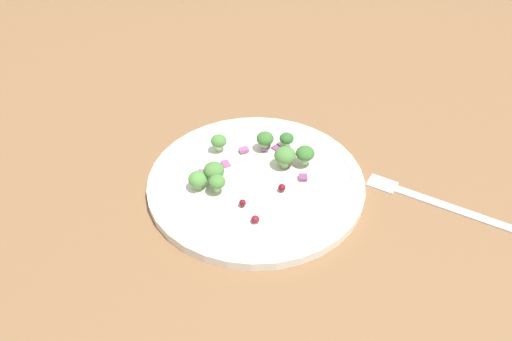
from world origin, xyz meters
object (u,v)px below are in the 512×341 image
Objects in this scene: broccoli_floret_0 at (287,139)px; broccoli_floret_2 at (219,141)px; broccoli_floret_1 at (197,177)px; plate at (256,181)px; fork at (431,200)px.

broccoli_floret_2 is at bearing 166.28° from broccoli_floret_0.
broccoli_floret_2 reaches higher than broccoli_floret_1.
plate is 12.82× the size of broccoli_floret_2.
broccoli_floret_2 is (-8.87, 2.17, 0.39)cm from broccoli_floret_0.
broccoli_floret_1 is 29.12cm from fork.
broccoli_floret_1 is (-7.28, 1.27, 1.90)cm from plate.
broccoli_floret_1 reaches higher than fork.
broccoli_floret_0 is 0.13× the size of fork.
broccoli_floret_0 is 0.92× the size of broccoli_floret_2.
broccoli_floret_0 reaches higher than fork.
broccoli_floret_2 reaches higher than fork.
fork is (19.35, -10.24, -0.61)cm from plate.
broccoli_floret_0 reaches higher than plate.
fork is at bearing -37.93° from broccoli_floret_2.
broccoli_floret_2 reaches higher than plate.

